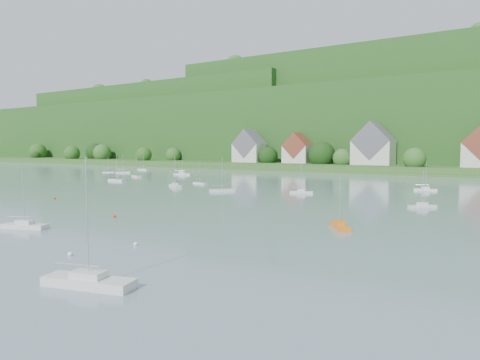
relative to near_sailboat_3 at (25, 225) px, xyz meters
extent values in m
cube|color=#30551F|center=(-5.56, 164.66, 1.07)|extent=(600.00, 60.00, 3.00)
cube|color=#164114|center=(-5.56, 239.66, 19.57)|extent=(620.00, 160.00, 40.00)
cube|color=#164114|center=(-155.56, 224.66, 23.57)|extent=(200.00, 120.00, 52.00)
cube|color=#164114|center=(4.44, 234.66, 27.57)|extent=(240.00, 130.00, 60.00)
sphere|color=#265921|center=(-167.79, 151.67, 6.20)|extent=(11.19, 11.19, 11.19)
sphere|color=#265921|center=(-113.64, 156.14, 5.36)|extent=(8.61, 8.61, 8.61)
sphere|color=#205118|center=(-125.32, 145.13, 5.50)|extent=(9.03, 9.03, 9.03)
sphere|color=#265921|center=(-12.36, 148.54, 5.23)|extent=(8.19, 8.19, 8.19)
sphere|color=#265921|center=(-57.52, 150.73, 4.68)|extent=(6.49, 6.49, 6.49)
sphere|color=#205118|center=(-235.23, 151.69, 6.45)|extent=(11.94, 11.94, 11.94)
sphere|color=#265921|center=(17.43, 144.59, 5.40)|extent=(8.73, 8.73, 8.73)
sphere|color=black|center=(-49.43, 150.52, 5.59)|extent=(9.32, 9.32, 9.32)
sphere|color=black|center=(-176.01, 158.01, 5.65)|extent=(9.50, 9.50, 9.50)
sphere|color=black|center=(-180.18, 156.53, 6.44)|extent=(11.91, 11.91, 11.91)
sphere|color=#205118|center=(-187.58, 144.47, 5.79)|extent=(9.91, 9.91, 9.91)
sphere|color=black|center=(-232.65, 148.86, 4.57)|extent=(6.16, 6.16, 6.16)
sphere|color=black|center=(-22.56, 151.02, 6.44)|extent=(11.92, 11.92, 11.92)
sphere|color=#265921|center=(-125.27, 193.20, 51.41)|extent=(10.52, 10.52, 10.52)
sphere|color=#265921|center=(-228.58, 201.01, 51.97)|extent=(13.75, 13.75, 13.75)
sphere|color=#205118|center=(-89.83, 227.80, 51.37)|extent=(10.29, 10.29, 10.29)
sphere|color=black|center=(-195.92, 222.68, 51.37)|extent=(10.31, 10.31, 10.31)
sphere|color=black|center=(-180.75, 198.01, 50.99)|extent=(8.14, 8.14, 8.14)
sphere|color=#265921|center=(-183.13, 227.25, 50.82)|extent=(7.15, 7.15, 7.15)
sphere|color=black|center=(-249.24, 222.69, 51.61)|extent=(11.66, 11.66, 11.66)
sphere|color=black|center=(-73.72, 216.05, 50.82)|extent=(7.18, 7.18, 7.18)
sphere|color=#265921|center=(-163.54, 186.35, 51.12)|extent=(8.89, 8.89, 8.89)
sphere|color=#205118|center=(-240.08, 189.66, 50.93)|extent=(7.77, 7.77, 7.77)
sphere|color=black|center=(-198.87, 218.61, 51.31)|extent=(9.97, 9.97, 9.97)
sphere|color=#265921|center=(-45.49, 206.84, 59.00)|extent=(8.18, 8.18, 8.18)
sphere|color=#205118|center=(-4.45, 244.31, 59.79)|extent=(12.73, 12.73, 12.73)
sphere|color=#265921|center=(-52.70, 238.96, 58.80)|extent=(7.07, 7.07, 7.07)
sphere|color=black|center=(-9.03, 207.97, 59.00)|extent=(8.21, 8.21, 8.21)
sphere|color=#265921|center=(-28.38, 231.76, 59.71)|extent=(12.24, 12.24, 12.24)
sphere|color=#265921|center=(-101.06, 200.56, 59.95)|extent=(13.65, 13.65, 13.65)
sphere|color=#205118|center=(-45.54, 226.80, 41.67)|extent=(12.01, 12.01, 12.01)
sphere|color=black|center=(-9.26, 236.87, 42.32)|extent=(15.72, 15.72, 15.72)
sphere|color=#205118|center=(5.32, 232.58, 41.41)|extent=(10.54, 10.54, 10.54)
sphere|color=#205118|center=(-198.86, 263.28, 41.00)|extent=(8.18, 8.18, 8.18)
sphere|color=black|center=(-181.47, 254.25, 41.10)|extent=(8.74, 8.74, 8.74)
sphere|color=black|center=(-197.33, 233.17, 42.26)|extent=(15.38, 15.38, 15.38)
cube|color=beige|center=(-60.56, 151.66, 7.07)|extent=(14.00, 10.00, 9.00)
cube|color=#56575D|center=(-60.56, 151.66, 11.57)|extent=(14.00, 10.40, 14.00)
cube|color=beige|center=(-35.56, 153.66, 6.57)|extent=(12.00, 9.00, 8.00)
cube|color=brown|center=(-35.56, 153.66, 10.57)|extent=(12.00, 9.36, 12.00)
cube|color=beige|center=(-0.56, 152.66, 7.57)|extent=(16.00, 11.00, 10.00)
cube|color=#56575D|center=(-0.56, 152.66, 12.57)|extent=(16.00, 11.44, 16.00)
cube|color=silver|center=(0.00, 0.00, -0.14)|extent=(6.14, 3.60, 0.59)
cube|color=silver|center=(0.00, 0.00, 0.41)|extent=(2.35, 1.81, 0.50)
cylinder|color=silver|center=(0.00, 0.00, 3.86)|extent=(0.10, 0.10, 7.41)
cylinder|color=silver|center=(-0.83, -0.31, 1.06)|extent=(3.09, 1.20, 0.08)
cube|color=silver|center=(26.45, -10.93, -0.08)|extent=(7.41, 3.77, 0.71)
cube|color=silver|center=(26.45, -10.93, 0.53)|extent=(2.77, 1.99, 0.50)
cylinder|color=silver|center=(26.45, -10.93, 4.74)|extent=(0.10, 0.10, 8.92)
cylinder|color=silver|center=(25.41, -11.20, 1.18)|extent=(3.81, 1.09, 0.08)
cube|color=orange|center=(33.56, 22.02, -0.18)|extent=(4.25, 5.00, 0.52)
cube|color=orange|center=(33.56, 22.02, 0.33)|extent=(1.89, 2.05, 0.50)
cylinder|color=silver|center=(33.56, 22.02, 3.31)|extent=(0.10, 0.10, 6.45)
cylinder|color=silver|center=(33.10, 22.64, 0.98)|extent=(1.77, 2.32, 0.08)
sphere|color=white|center=(16.97, -5.66, -0.43)|extent=(0.48, 0.48, 0.48)
sphere|color=#D33F06|center=(2.50, 12.39, -0.43)|extent=(0.50, 0.50, 0.50)
sphere|color=#D33F06|center=(-25.28, 21.47, -0.43)|extent=(0.47, 0.47, 0.47)
sphere|color=white|center=(18.95, 0.88, -0.43)|extent=(0.44, 0.44, 0.44)
cube|color=silver|center=(-5.99, 51.90, -0.14)|extent=(5.26, 5.47, 0.59)
cylinder|color=silver|center=(-5.99, 51.90, 3.87)|extent=(0.10, 0.10, 7.42)
cylinder|color=silver|center=(-6.59, 51.24, 1.06)|extent=(2.28, 2.44, 0.08)
cube|color=silver|center=(-53.71, 93.70, -0.11)|extent=(6.66, 4.08, 0.65)
cube|color=silver|center=(-53.71, 93.70, 0.46)|extent=(2.57, 2.02, 0.50)
cylinder|color=silver|center=(-53.71, 93.70, 4.24)|extent=(0.10, 0.10, 8.06)
cylinder|color=silver|center=(-54.60, 93.34, 1.11)|extent=(3.32, 1.40, 0.08)
cube|color=silver|center=(-88.65, 88.85, -0.20)|extent=(4.44, 4.11, 0.47)
cylinder|color=silver|center=(-88.65, 88.85, 3.00)|extent=(0.10, 0.10, 5.92)
cylinder|color=silver|center=(-89.19, 88.39, 0.94)|extent=(2.02, 1.77, 0.08)
cube|color=silver|center=(38.60, 48.08, -0.20)|extent=(4.38, 4.09, 0.47)
cube|color=silver|center=(38.60, 48.08, 0.29)|extent=(1.84, 1.78, 0.50)
cylinder|color=silver|center=(38.60, 48.08, 2.97)|extent=(0.10, 0.10, 5.86)
cylinder|color=silver|center=(38.07, 47.61, 0.94)|extent=(1.99, 1.77, 0.08)
cube|color=silver|center=(-23.34, 65.61, -0.20)|extent=(4.82, 2.24, 0.46)
cylinder|color=silver|center=(-23.34, 65.61, 2.94)|extent=(0.10, 0.10, 5.81)
cylinder|color=silver|center=(-24.03, 65.75, 0.93)|extent=(2.52, 0.61, 0.08)
cube|color=silver|center=(11.22, 58.12, -0.18)|extent=(5.23, 3.56, 0.51)
cube|color=silver|center=(11.22, 58.12, 0.33)|extent=(2.05, 1.70, 0.50)
cylinder|color=silver|center=(11.22, 58.12, 3.28)|extent=(0.10, 0.10, 6.41)
cylinder|color=silver|center=(10.53, 57.78, 0.98)|extent=(2.56, 1.32, 0.08)
cube|color=silver|center=(-81.55, 90.30, -0.14)|extent=(5.85, 4.67, 0.59)
cylinder|color=silver|center=(-81.55, 90.30, 3.86)|extent=(0.10, 0.10, 7.40)
cylinder|color=silver|center=(-82.29, 89.80, 1.06)|extent=(2.75, 1.87, 0.08)
cube|color=silver|center=(-50.96, 60.05, -0.13)|extent=(6.13, 1.78, 0.61)
cylinder|color=silver|center=(-50.96, 60.05, 4.00)|extent=(0.10, 0.10, 7.64)
cylinder|color=silver|center=(-51.88, 60.04, 1.08)|extent=(3.36, 0.12, 0.08)
cube|color=silver|center=(-23.00, 54.79, -0.14)|extent=(5.86, 4.42, 0.59)
cube|color=silver|center=(-23.00, 54.79, 0.40)|extent=(2.35, 2.04, 0.50)
cylinder|color=silver|center=(-23.00, 54.79, 3.81)|extent=(0.10, 0.10, 7.32)
cylinder|color=silver|center=(-23.75, 55.25, 1.05)|extent=(2.80, 1.73, 0.08)
cube|color=silver|center=(33.38, 79.57, -0.17)|extent=(5.34, 2.20, 0.52)
cube|color=silver|center=(33.38, 79.57, 0.33)|extent=(1.95, 1.27, 0.50)
cylinder|color=silver|center=(33.38, 79.57, 3.33)|extent=(0.10, 0.10, 6.48)
cylinder|color=silver|center=(32.61, 79.46, 0.98)|extent=(2.83, 0.50, 0.08)
cube|color=silver|center=(-90.70, 110.41, -0.12)|extent=(6.47, 2.42, 0.63)
cylinder|color=silver|center=(-90.70, 110.41, 4.15)|extent=(0.10, 0.10, 7.90)
cylinder|color=silver|center=(-91.64, 110.51, 1.10)|extent=(3.47, 0.44, 0.08)
cube|color=silver|center=(-59.48, 76.22, -0.16)|extent=(5.65, 3.51, 0.55)
cylinder|color=silver|center=(-59.48, 76.22, 3.54)|extent=(0.10, 0.10, 6.84)
cylinder|color=silver|center=(-60.23, 76.53, 1.01)|extent=(2.81, 1.23, 0.08)
camera|label=1|loc=(53.35, -31.74, 9.93)|focal=33.14mm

